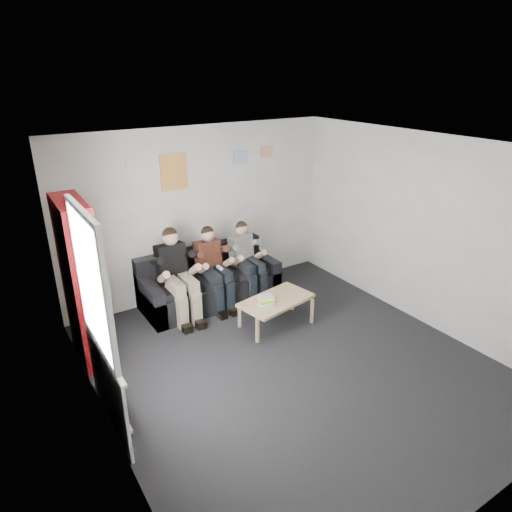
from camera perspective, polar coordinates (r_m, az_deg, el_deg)
The scene contains 14 objects.
room_shell at distance 5.28m, azimuth 5.03°, elevation -1.35°, with size 5.00×5.00×5.00m.
sofa at distance 7.29m, azimuth -5.88°, elevation -3.46°, with size 2.15×0.88×0.83m.
bookshelf at distance 5.99m, azimuth -20.92°, elevation -3.08°, with size 0.31×0.94×2.09m.
coffee_table at distance 6.56m, azimuth 2.55°, elevation -5.78°, with size 1.05×0.58×0.42m.
game_cases at distance 6.43m, azimuth 1.27°, elevation -5.53°, with size 0.28×0.26×0.07m.
person_left at distance 6.75m, azimuth -9.76°, elevation -2.44°, with size 0.42×0.91×1.36m.
person_middle at distance 6.99m, azimuth -5.26°, elevation -1.58°, with size 0.38×0.81×1.27m.
person_right at distance 7.26m, azimuth -1.07°, elevation -0.61°, with size 0.37×0.79×1.24m.
radiator at distance 5.15m, azimuth -17.11°, elevation -16.10°, with size 0.10×0.64×0.60m.
window at distance 4.75m, azimuth -18.91°, elevation -9.88°, with size 0.05×1.30×2.36m.
poster_large at distance 6.95m, azimuth -10.24°, elevation 10.30°, with size 0.42×0.01×0.55m, color #DFD54E.
poster_blue at distance 7.43m, azimuth -1.95°, elevation 12.21°, with size 0.25×0.01×0.20m, color #3C79CF.
poster_pink at distance 7.69m, azimuth 1.33°, elevation 12.94°, with size 0.22×0.01×0.18m, color #CF408F.
poster_sign at distance 6.71m, azimuth -15.16°, elevation 11.20°, with size 0.20×0.01×0.14m, color silver.
Camera 1 is at (-2.98, -3.80, 3.48)m, focal length 32.00 mm.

